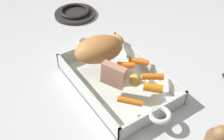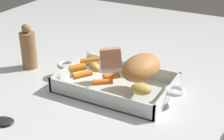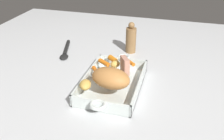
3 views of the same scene
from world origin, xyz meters
The scene contains 13 objects.
ground_plane centered at (0.00, 0.00, 0.00)m, with size 1.86×1.86×0.00m, color silver.
roasting_dish centered at (0.00, 0.00, 0.02)m, with size 0.43×0.22×0.05m.
pork_roast centered at (-0.08, -0.01, 0.09)m, with size 0.15×0.10×0.07m, color #BA793D.
roast_slice_thin centered at (0.04, -0.04, 0.08)m, with size 0.02×0.07×0.07m, color tan.
baby_carrot_northeast centered at (0.08, 0.06, 0.06)m, with size 0.02×0.02×0.06m, color orange.
baby_carrot_southeast centered at (0.00, 0.03, 0.06)m, with size 0.02×0.02×0.05m, color orange.
baby_carrot_long centered at (0.01, 0.07, 0.06)m, with size 0.02×0.02×0.06m, color orange.
baby_carrot_short centered at (0.12, -0.04, 0.06)m, with size 0.02×0.02×0.06m, color orange.
baby_carrot_northwest centered at (0.12, 0.03, 0.06)m, with size 0.02×0.02×0.05m, color orange.
potato_whole centered at (0.07, 0.01, 0.06)m, with size 0.04×0.03×0.03m, color gold.
potato_halved centered at (-0.11, 0.07, 0.07)m, with size 0.06×0.04×0.03m, color gold.
serving_spoon centered at (0.24, 0.32, 0.01)m, with size 0.22×0.10×0.02m.
pepper_mill centered at (0.34, 0.00, 0.07)m, with size 0.05×0.05×0.16m.
Camera 3 is at (-0.81, -0.22, 0.55)m, focal length 39.46 mm.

